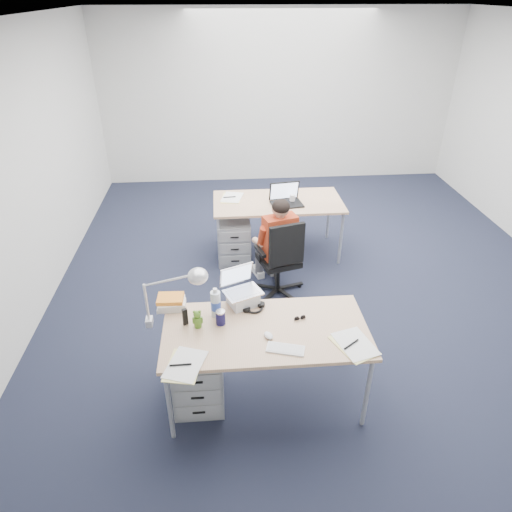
% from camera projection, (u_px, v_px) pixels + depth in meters
% --- Properties ---
extents(floor, '(7.00, 7.00, 0.00)m').
position_uv_depth(floor, '(314.00, 284.00, 5.39)').
color(floor, black).
rests_on(floor, ground).
extents(room, '(6.02, 7.02, 2.80)m').
position_uv_depth(room, '(325.00, 141.00, 4.52)').
color(room, beige).
rests_on(room, ground).
extents(desk_near, '(1.60, 0.80, 0.73)m').
position_uv_depth(desk_near, '(266.00, 334.00, 3.56)').
color(desk_near, tan).
rests_on(desk_near, ground).
extents(desk_far, '(1.60, 0.80, 0.73)m').
position_uv_depth(desk_far, '(278.00, 204.00, 5.70)').
color(desk_far, tan).
rests_on(desk_far, ground).
extents(office_chair, '(0.74, 0.74, 0.95)m').
position_uv_depth(office_chair, '(279.00, 273.00, 5.10)').
color(office_chair, black).
rests_on(office_chair, ground).
extents(seated_person, '(0.47, 0.68, 1.14)m').
position_uv_depth(seated_person, '(275.00, 243.00, 5.08)').
color(seated_person, '#AB3418').
rests_on(seated_person, ground).
extents(drawer_pedestal_near, '(0.40, 0.50, 0.55)m').
position_uv_depth(drawer_pedestal_near, '(199.00, 374.00, 3.76)').
color(drawer_pedestal_near, gray).
rests_on(drawer_pedestal_near, ground).
extents(drawer_pedestal_far, '(0.40, 0.50, 0.55)m').
position_uv_depth(drawer_pedestal_far, '(234.00, 240.00, 5.76)').
color(drawer_pedestal_far, gray).
rests_on(drawer_pedestal_far, ground).
extents(silver_laptop, '(0.36, 0.33, 0.31)m').
position_uv_depth(silver_laptop, '(243.00, 288.00, 3.75)').
color(silver_laptop, silver).
rests_on(silver_laptop, desk_near).
extents(wireless_keyboard, '(0.30, 0.19, 0.01)m').
position_uv_depth(wireless_keyboard, '(285.00, 349.00, 3.34)').
color(wireless_keyboard, white).
rests_on(wireless_keyboard, desk_near).
extents(computer_mouse, '(0.09, 0.11, 0.03)m').
position_uv_depth(computer_mouse, '(269.00, 336.00, 3.46)').
color(computer_mouse, white).
rests_on(computer_mouse, desk_near).
extents(headphones, '(0.25, 0.22, 0.03)m').
position_uv_depth(headphones, '(254.00, 307.00, 3.76)').
color(headphones, black).
rests_on(headphones, desk_near).
extents(can_koozie, '(0.09, 0.09, 0.12)m').
position_uv_depth(can_koozie, '(221.00, 317.00, 3.57)').
color(can_koozie, '#191646').
rests_on(can_koozie, desk_near).
extents(water_bottle, '(0.11, 0.11, 0.26)m').
position_uv_depth(water_bottle, '(216.00, 302.00, 3.63)').
color(water_bottle, silver).
rests_on(water_bottle, desk_near).
extents(bear_figurine, '(0.09, 0.07, 0.16)m').
position_uv_depth(bear_figurine, '(197.00, 319.00, 3.53)').
color(bear_figurine, '#38721E').
rests_on(bear_figurine, desk_near).
extents(book_stack, '(0.24, 0.18, 0.10)m').
position_uv_depth(book_stack, '(171.00, 302.00, 3.76)').
color(book_stack, silver).
rests_on(book_stack, desk_near).
extents(cordless_phone, '(0.05, 0.04, 0.15)m').
position_uv_depth(cordless_phone, '(185.00, 317.00, 3.56)').
color(cordless_phone, black).
rests_on(cordless_phone, desk_near).
extents(papers_left, '(0.31, 0.38, 0.01)m').
position_uv_depth(papers_left, '(184.00, 366.00, 3.19)').
color(papers_left, '#FFF593').
rests_on(papers_left, desk_near).
extents(papers_right, '(0.33, 0.40, 0.01)m').
position_uv_depth(papers_right, '(354.00, 345.00, 3.38)').
color(papers_right, '#FFF593').
rests_on(papers_right, desk_near).
extents(sunglasses, '(0.11, 0.07, 0.02)m').
position_uv_depth(sunglasses, '(300.00, 318.00, 3.65)').
color(sunglasses, black).
rests_on(sunglasses, desk_near).
extents(desk_lamp, '(0.48, 0.25, 0.52)m').
position_uv_depth(desk_lamp, '(166.00, 297.00, 3.47)').
color(desk_lamp, silver).
rests_on(desk_lamp, desk_near).
extents(dark_laptop, '(0.42, 0.41, 0.27)m').
position_uv_depth(dark_laptop, '(287.00, 195.00, 5.51)').
color(dark_laptop, black).
rests_on(dark_laptop, desk_far).
extents(far_cup, '(0.09, 0.09, 0.10)m').
position_uv_depth(far_cup, '(292.00, 198.00, 5.63)').
color(far_cup, white).
rests_on(far_cup, desk_far).
extents(far_papers, '(0.30, 0.38, 0.01)m').
position_uv_depth(far_papers, '(231.00, 198.00, 5.75)').
color(far_papers, white).
rests_on(far_papers, desk_far).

